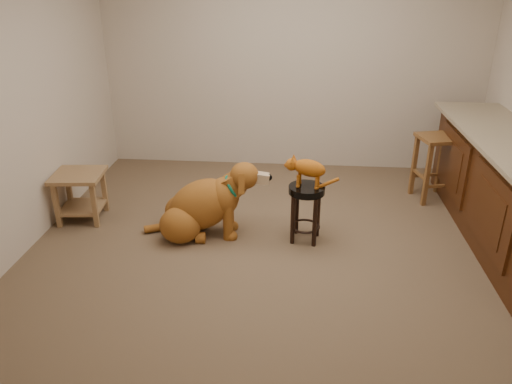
# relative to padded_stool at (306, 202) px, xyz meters

# --- Properties ---
(floor) EXTENTS (4.50, 4.00, 0.01)m
(floor) POSITION_rel_padded_stool_xyz_m (-0.18, -0.07, -0.37)
(floor) COLOR brown
(floor) RESTS_ON ground
(room_shell) EXTENTS (4.54, 4.04, 2.62)m
(room_shell) POSITION_rel_padded_stool_xyz_m (-0.18, -0.07, 1.30)
(room_shell) COLOR #C0AF9A
(room_shell) RESTS_ON ground
(cabinet_run) EXTENTS (0.70, 2.56, 0.94)m
(cabinet_run) POSITION_rel_padded_stool_xyz_m (1.76, 0.23, 0.07)
(cabinet_run) COLOR #45210C
(cabinet_run) RESTS_ON ground
(padded_stool) EXTENTS (0.32, 0.32, 0.53)m
(padded_stool) POSITION_rel_padded_stool_xyz_m (0.00, 0.00, 0.00)
(padded_stool) COLOR black
(padded_stool) RESTS_ON ground
(wood_stool) EXTENTS (0.46, 0.46, 0.70)m
(wood_stool) POSITION_rel_padded_stool_xyz_m (1.35, 1.02, -0.01)
(wood_stool) COLOR brown
(wood_stool) RESTS_ON ground
(side_table) EXTENTS (0.51, 0.51, 0.48)m
(side_table) POSITION_rel_padded_stool_xyz_m (-2.18, 0.23, -0.06)
(side_table) COLOR olive
(side_table) RESTS_ON ground
(golden_retriever) EXTENTS (1.20, 0.61, 0.76)m
(golden_retriever) POSITION_rel_padded_stool_xyz_m (-0.94, 0.02, -0.09)
(golden_retriever) COLOR brown
(golden_retriever) RESTS_ON ground
(tabby_kitten) EXTENTS (0.49, 0.19, 0.30)m
(tabby_kitten) POSITION_rel_padded_stool_xyz_m (-0.01, 0.00, 0.32)
(tabby_kitten) COLOR #9B4C0F
(tabby_kitten) RESTS_ON padded_stool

